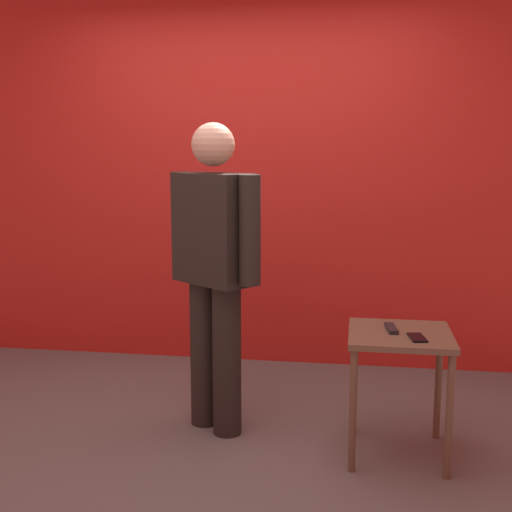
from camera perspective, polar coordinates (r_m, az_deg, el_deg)
The scene contains 6 objects.
ground_plane at distance 3.49m, azimuth -4.66°, elevation -16.95°, with size 12.00×12.00×0.00m, color #59544F.
back_wall_red at distance 4.73m, azimuth -0.25°, elevation 7.64°, with size 4.52×0.12×2.80m, color red.
standing_person at distance 3.54m, azimuth -3.60°, elevation -0.54°, with size 0.59×0.48×1.67m.
side_table at distance 3.40m, azimuth 12.26°, elevation -8.20°, with size 0.50×0.50×0.64m.
cell_phone at distance 3.28m, azimuth 13.71°, elevation -6.84°, with size 0.07×0.14×0.01m, color black.
tv_remote at distance 3.40m, azimuth 11.57°, elevation -6.12°, with size 0.04×0.17×0.02m, color black.
Camera 1 is at (0.75, -3.03, 1.55)m, focal length 46.44 mm.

